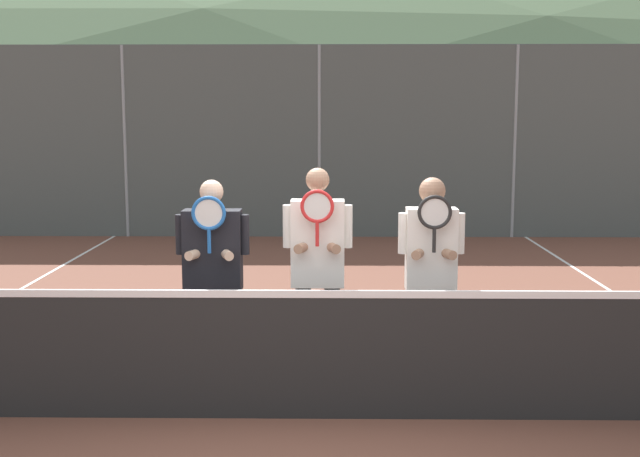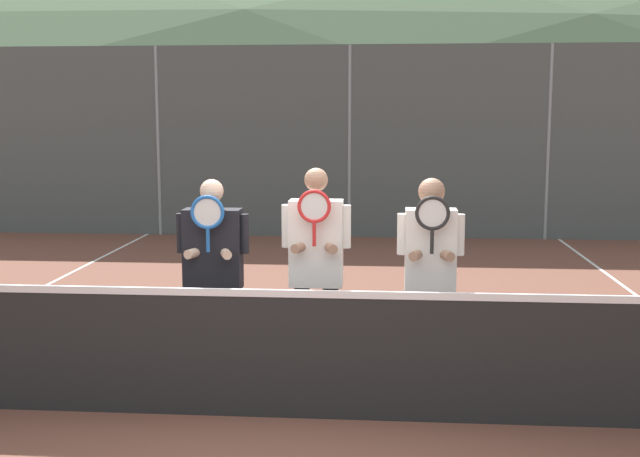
# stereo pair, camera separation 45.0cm
# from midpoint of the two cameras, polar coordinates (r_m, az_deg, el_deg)

# --- Properties ---
(ground_plane) EXTENTS (120.00, 120.00, 0.00)m
(ground_plane) POSITION_cam_midpoint_polar(r_m,az_deg,el_deg) (6.29, 0.32, -13.33)
(ground_plane) COLOR brown
(hill_distant) EXTENTS (136.96, 76.09, 26.63)m
(hill_distant) POSITION_cam_midpoint_polar(r_m,az_deg,el_deg) (58.54, 4.23, 5.89)
(hill_distant) COLOR #5B7551
(hill_distant) RESTS_ON ground_plane
(clubhouse_building) EXTENTS (21.68, 5.50, 4.10)m
(clubhouse_building) POSITION_cam_midpoint_polar(r_m,az_deg,el_deg) (24.14, 2.31, 7.61)
(clubhouse_building) COLOR tan
(clubhouse_building) RESTS_ON ground_plane
(fence_back) EXTENTS (21.85, 0.06, 3.56)m
(fence_back) POSITION_cam_midpoint_polar(r_m,az_deg,el_deg) (14.99, 2.98, 6.14)
(fence_back) COLOR gray
(fence_back) RESTS_ON ground_plane
(tennis_net) EXTENTS (10.47, 0.09, 1.10)m
(tennis_net) POSITION_cam_midpoint_polar(r_m,az_deg,el_deg) (6.12, 0.33, -8.83)
(tennis_net) COLOR gray
(tennis_net) RESTS_ON ground_plane
(player_leftmost) EXTENTS (0.61, 0.34, 1.77)m
(player_leftmost) POSITION_cam_midpoint_polar(r_m,az_deg,el_deg) (6.74, -5.72, -2.68)
(player_leftmost) COLOR #56565B
(player_leftmost) RESTS_ON ground_plane
(player_center_left) EXTENTS (0.57, 0.34, 1.87)m
(player_center_left) POSITION_cam_midpoint_polar(r_m,az_deg,el_deg) (6.58, 1.68, -2.49)
(player_center_left) COLOR black
(player_center_left) RESTS_ON ground_plane
(player_center_right) EXTENTS (0.54, 0.34, 1.79)m
(player_center_right) POSITION_cam_midpoint_polar(r_m,az_deg,el_deg) (6.63, 9.78, -2.82)
(player_center_right) COLOR #232838
(player_center_right) RESTS_ON ground_plane
(car_far_left) EXTENTS (4.62, 2.08, 1.71)m
(car_far_left) POSITION_cam_midpoint_polar(r_m,az_deg,el_deg) (19.42, -13.41, 3.74)
(car_far_left) COLOR #285638
(car_far_left) RESTS_ON ground_plane
(car_left_of_center) EXTENTS (4.13, 1.94, 1.72)m
(car_left_of_center) POSITION_cam_midpoint_polar(r_m,az_deg,el_deg) (18.26, 0.97, 3.69)
(car_left_of_center) COLOR navy
(car_left_of_center) RESTS_ON ground_plane
(car_center) EXTENTS (4.62, 2.07, 1.73)m
(car_center) POSITION_cam_midpoint_polar(r_m,az_deg,el_deg) (18.82, 15.93, 3.54)
(car_center) COLOR navy
(car_center) RESTS_ON ground_plane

